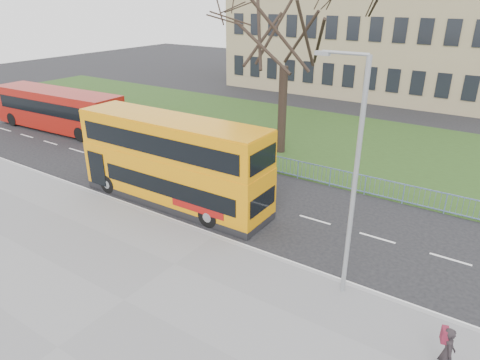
# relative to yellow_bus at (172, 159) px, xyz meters

# --- Properties ---
(ground) EXTENTS (120.00, 120.00, 0.00)m
(ground) POSITION_rel_yellow_bus_xyz_m (3.89, -0.25, -2.36)
(ground) COLOR black
(ground) RESTS_ON ground
(pavement) EXTENTS (80.00, 10.50, 0.12)m
(pavement) POSITION_rel_yellow_bus_xyz_m (3.89, -7.00, -2.30)
(pavement) COLOR slate
(pavement) RESTS_ON ground
(kerb) EXTENTS (80.00, 0.20, 0.14)m
(kerb) POSITION_rel_yellow_bus_xyz_m (3.89, -1.80, -2.29)
(kerb) COLOR gray
(kerb) RESTS_ON ground
(grass_verge) EXTENTS (80.00, 15.40, 0.08)m
(grass_verge) POSITION_rel_yellow_bus_xyz_m (3.89, 14.05, -2.32)
(grass_verge) COLOR #243D16
(grass_verge) RESTS_ON ground
(guard_railing) EXTENTS (40.00, 0.12, 1.10)m
(guard_railing) POSITION_rel_yellow_bus_xyz_m (3.89, 6.35, -1.81)
(guard_railing) COLOR #6780B8
(guard_railing) RESTS_ON ground
(bare_tree) EXTENTS (9.51, 9.51, 13.58)m
(bare_tree) POSITION_rel_yellow_bus_xyz_m (0.89, 9.75, 4.51)
(bare_tree) COLOR black
(bare_tree) RESTS_ON grass_verge
(civic_building) EXTENTS (30.00, 15.00, 14.00)m
(civic_building) POSITION_rel_yellow_bus_xyz_m (-1.11, 34.75, 4.64)
(civic_building) COLOR #8D7C59
(civic_building) RESTS_ON ground
(yellow_bus) EXTENTS (10.51, 2.59, 4.40)m
(yellow_bus) POSITION_rel_yellow_bus_xyz_m (0.00, 0.00, 0.00)
(yellow_bus) COLOR orange
(yellow_bus) RESTS_ON ground
(red_bus) EXTENTS (12.07, 3.34, 3.15)m
(red_bus) POSITION_rel_yellow_bus_xyz_m (-16.34, 4.74, -0.68)
(red_bus) COLOR maroon
(red_bus) RESTS_ON ground
(pedestrian) EXTENTS (0.54, 0.67, 1.60)m
(pedestrian) POSITION_rel_yellow_bus_xyz_m (13.72, -4.25, -1.44)
(pedestrian) COLOR black
(pedestrian) RESTS_ON pavement
(street_lamp) EXTENTS (1.75, 0.19, 8.25)m
(street_lamp) POSITION_rel_yellow_bus_xyz_m (9.91, -2.25, 2.28)
(street_lamp) COLOR gray
(street_lamp) RESTS_ON pavement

